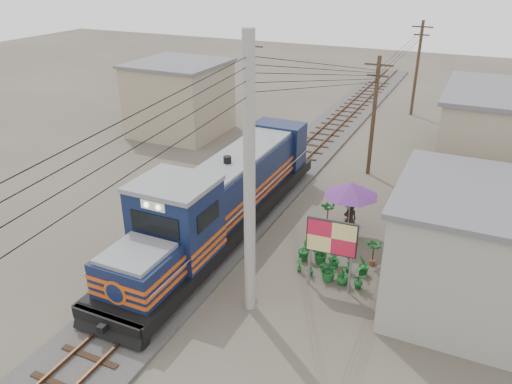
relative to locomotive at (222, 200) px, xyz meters
The scene contains 16 objects.
ground 4.27m from the locomotive, 90.00° to the right, with size 120.00×120.00×0.00m, color #473F35.
ballast 6.34m from the locomotive, 90.00° to the left, with size 3.60×70.00×0.16m, color #595651.
track 6.29m from the locomotive, 90.00° to the left, with size 1.15×70.00×0.12m.
locomotive is the anchor object (origin of this frame).
utility_pole_main 6.48m from the locomotive, 51.44° to the right, with size 0.40×0.40×10.00m.
wooden_pole_mid 11.23m from the locomotive, 66.01° to the left, with size 1.60×0.24×7.00m.
wooden_pole_far 24.68m from the locomotive, 78.74° to the left, with size 1.60×0.24×7.50m.
wooden_pole_left 15.09m from the locomotive, 109.51° to the left, with size 1.60×0.24×7.00m.
power_lines 7.40m from the locomotive, 91.76° to the left, with size 9.65×19.00×3.30m.
shophouse_front 11.55m from the locomotive, ahead, with size 7.35×6.30×4.70m.
shophouse_back 21.19m from the locomotive, 58.73° to the left, with size 6.30×6.30×4.20m.
shophouse_left 15.73m from the locomotive, 129.56° to the left, with size 6.30×6.30×5.20m.
billboard 6.17m from the locomotive, 19.47° to the right, with size 1.95×0.25×3.01m.
market_umbrella 5.87m from the locomotive, 22.08° to the left, with size 2.98×2.98×2.78m.
vendor 6.00m from the locomotive, 23.91° to the left, with size 0.59×0.39×1.63m, color black.
plant_nursery 5.78m from the locomotive, 10.14° to the right, with size 3.14×2.22×1.12m.
Camera 1 is at (10.03, -14.09, 11.82)m, focal length 35.00 mm.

